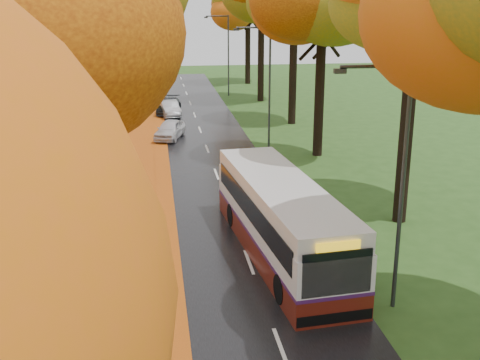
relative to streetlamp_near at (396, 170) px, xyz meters
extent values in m
cube|color=black|center=(-3.95, 17.00, -4.69)|extent=(6.50, 90.00, 0.04)
cube|color=silver|center=(-3.95, 17.00, -4.67)|extent=(0.12, 90.00, 0.01)
cube|color=#863F0C|center=(-12.95, 17.00, -4.70)|extent=(12.00, 90.00, 0.02)
cube|color=#D25915|center=(-7.00, 17.00, -4.67)|extent=(0.90, 90.00, 0.01)
cylinder|color=black|center=(-10.85, -2.50, -0.43)|extent=(0.60, 0.60, 8.58)
cylinder|color=black|center=(-11.45, 8.50, -0.14)|extent=(0.60, 0.60, 9.15)
cylinder|color=black|center=(-10.85, 18.50, -0.71)|extent=(0.60, 0.60, 8.00)
ellipsoid|color=#D25B17|center=(-10.85, 18.50, 4.29)|extent=(9.20, 9.20, 7.18)
cylinder|color=black|center=(-11.45, 30.50, -0.43)|extent=(0.60, 0.60, 8.58)
cylinder|color=black|center=(-10.85, 41.50, -0.14)|extent=(0.60, 0.60, 9.15)
cylinder|color=black|center=(-11.45, 51.50, -0.71)|extent=(0.60, 0.60, 8.00)
ellipsoid|color=#D25B17|center=(-11.45, 51.50, 4.29)|extent=(8.00, 8.00, 6.24)
cylinder|color=black|center=(3.55, 7.50, -0.11)|extent=(0.60, 0.60, 9.22)
cylinder|color=black|center=(2.95, 19.50, -0.62)|extent=(0.60, 0.60, 8.19)
ellipsoid|color=orange|center=(2.95, 19.50, 4.50)|extent=(9.20, 9.20, 7.18)
cylinder|color=black|center=(3.55, 29.50, -0.36)|extent=(0.60, 0.60, 8.70)
cylinder|color=black|center=(2.95, 40.50, -0.11)|extent=(0.60, 0.60, 9.22)
cylinder|color=black|center=(3.55, 52.50, -0.62)|extent=(0.60, 0.60, 8.19)
ellipsoid|color=orange|center=(3.55, 52.50, 4.50)|extent=(8.20, 8.20, 6.40)
cube|color=black|center=(-7.65, -2.00, -4.45)|extent=(0.11, 0.11, 0.52)
cube|color=black|center=(-7.65, 0.60, -4.45)|extent=(0.11, 0.11, 0.52)
cube|color=black|center=(-7.65, 3.20, -4.45)|extent=(0.11, 0.11, 0.52)
cube|color=black|center=(-7.65, 5.80, -4.45)|extent=(0.11, 0.11, 0.52)
cube|color=black|center=(-7.65, 8.40, -4.45)|extent=(0.11, 0.11, 0.52)
cylinder|color=#333538|center=(0.25, 0.00, -0.71)|extent=(0.14, 0.14, 8.00)
cylinder|color=#333538|center=(-0.85, 0.00, 3.19)|extent=(2.20, 0.11, 0.11)
cube|color=#333538|center=(-1.95, 0.00, 3.07)|extent=(0.35, 0.18, 0.14)
cylinder|color=#333538|center=(0.25, 22.00, -0.71)|extent=(0.14, 0.14, 8.00)
cylinder|color=#333538|center=(-0.85, 22.00, 3.19)|extent=(2.20, 0.11, 0.11)
cube|color=#333538|center=(-1.95, 22.00, 3.07)|extent=(0.35, 0.18, 0.14)
cylinder|color=#333538|center=(0.25, 44.00, -0.71)|extent=(0.14, 0.14, 8.00)
cylinder|color=#333538|center=(-0.85, 44.00, 3.19)|extent=(2.20, 0.11, 0.11)
cube|color=#333538|center=(-1.95, 44.00, 3.07)|extent=(0.35, 0.18, 0.14)
cube|color=#54160D|center=(-2.59, 4.58, -4.21)|extent=(3.65, 11.47, 0.92)
cube|color=silver|center=(-2.59, 4.58, -3.08)|extent=(3.65, 11.47, 1.33)
cube|color=silver|center=(-2.59, 4.58, -2.06)|extent=(3.57, 11.24, 0.72)
cube|color=#3C164F|center=(-2.59, 4.58, -3.70)|extent=(3.67, 11.49, 0.12)
cube|color=black|center=(-2.59, 4.58, -2.67)|extent=(3.59, 10.58, 0.87)
cube|color=black|center=(-2.05, -1.00, -2.88)|extent=(2.25, 0.28, 1.44)
cube|color=yellow|center=(-2.05, -1.00, -1.99)|extent=(1.41, 0.20, 0.29)
cube|color=black|center=(-2.05, -0.99, -4.39)|extent=(2.51, 0.36, 0.36)
cylinder|color=black|center=(-3.38, 0.65, -4.16)|extent=(0.39, 1.05, 1.03)
cylinder|color=black|center=(-1.07, 0.87, -4.16)|extent=(0.39, 1.05, 1.03)
cylinder|color=black|center=(-4.08, 7.83, -4.16)|extent=(0.39, 1.05, 1.03)
cylinder|color=black|center=(-1.77, 8.06, -4.16)|extent=(0.39, 1.05, 1.03)
imported|color=silver|center=(-6.30, 25.38, -4.01)|extent=(2.67, 4.18, 1.33)
imported|color=gray|center=(-6.07, 33.80, -4.02)|extent=(1.99, 4.11, 1.30)
imported|color=black|center=(-6.08, 35.11, -4.02)|extent=(2.47, 4.70, 1.30)
camera|label=1|loc=(-7.30, -16.94, 5.17)|focal=45.00mm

